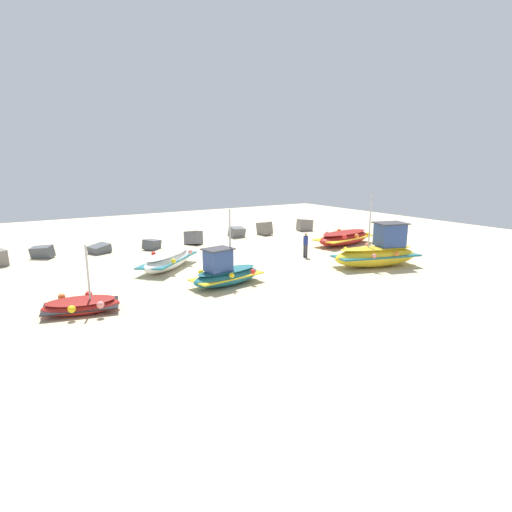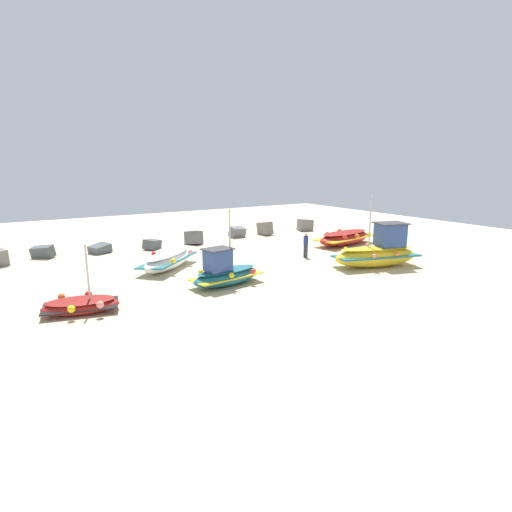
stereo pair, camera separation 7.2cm
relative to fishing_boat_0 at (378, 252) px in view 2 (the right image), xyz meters
name	(u,v)px [view 2 (the right image)]	position (x,y,z in m)	size (l,w,h in m)	color
ground_plane	(232,270)	(-7.82, 3.97, -0.88)	(58.89, 58.89, 0.00)	beige
fishing_boat_0	(378,252)	(0.00, 0.00, 0.00)	(5.62, 3.34, 4.36)	gold
fishing_boat_1	(168,260)	(-10.89, 6.26, -0.34)	(4.68, 4.47, 1.07)	white
fishing_boat_2	(81,305)	(-16.55, 1.21, -0.54)	(3.30, 2.17, 2.94)	maroon
fishing_boat_3	(225,273)	(-9.60, 1.48, -0.23)	(4.07, 2.08, 3.91)	#1E6670
fishing_boat_4	(345,238)	(3.11, 5.98, -0.32)	(5.60, 2.89, 1.15)	maroon
person_walking	(306,243)	(-2.16, 4.20, 0.08)	(0.32, 0.32, 1.66)	#2D2D38
breakwater_rocks	(176,239)	(-7.84, 12.76, -0.42)	(26.15, 2.48, 1.33)	slate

